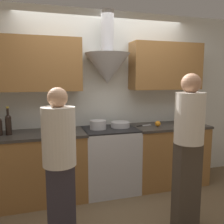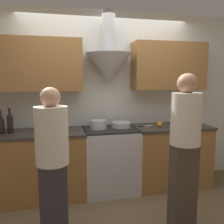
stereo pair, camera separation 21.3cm
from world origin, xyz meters
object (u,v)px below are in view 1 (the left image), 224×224
object	(u,v)px
orange_fruit	(158,124)
person_foreground_left	(60,163)
person_foreground_right	(188,144)
stove_range	(110,159)
mixing_bowl	(120,125)
wine_bottle_5	(8,124)
saucepan	(187,121)
stock_pot	(98,125)

from	to	relation	value
orange_fruit	person_foreground_left	xyz separation A→B (m)	(-1.49, -0.97, -0.10)
person_foreground_right	stove_range	bearing A→B (deg)	117.04
orange_fruit	person_foreground_right	size ratio (longest dim) A/B	0.05
stove_range	orange_fruit	distance (m)	0.87
stove_range	orange_fruit	xyz separation A→B (m)	(0.72, -0.06, 0.50)
orange_fruit	mixing_bowl	bearing A→B (deg)	168.20
wine_bottle_5	mixing_bowl	size ratio (longest dim) A/B	1.30
saucepan	orange_fruit	bearing A→B (deg)	-172.87
stock_pot	saucepan	world-z (taller)	stock_pot
saucepan	person_foreground_right	distance (m)	1.29
wine_bottle_5	saucepan	bearing A→B (deg)	0.05
saucepan	person_foreground_left	bearing A→B (deg)	-152.94
stock_pot	stove_range	bearing A→B (deg)	-6.83
mixing_bowl	person_foreground_right	bearing A→B (deg)	-71.40
wine_bottle_5	stock_pot	bearing A→B (deg)	0.89
saucepan	stove_range	bearing A→B (deg)	-179.79
wine_bottle_5	person_foreground_left	xyz separation A→B (m)	(0.55, -1.03, -0.20)
mixing_bowl	orange_fruit	distance (m)	0.56
stove_range	person_foreground_left	distance (m)	1.35
stock_pot	person_foreground_left	world-z (taller)	person_foreground_left
stove_range	saucepan	xyz separation A→B (m)	(1.25, 0.00, 0.50)
stove_range	mixing_bowl	size ratio (longest dim) A/B	3.31
stock_pot	person_foreground_left	xyz separation A→B (m)	(-0.60, -1.05, -0.12)
stock_pot	person_foreground_left	bearing A→B (deg)	-119.88
orange_fruit	person_foreground_left	size ratio (longest dim) A/B	0.05
person_foreground_right	stock_pot	bearing A→B (deg)	123.25
stove_range	person_foreground_right	xyz separation A→B (m)	(0.55, -1.07, 0.47)
person_foreground_right	saucepan	bearing A→B (deg)	56.87
person_foreground_right	wine_bottle_5	bearing A→B (deg)	150.09
stove_range	mixing_bowl	distance (m)	0.52
person_foreground_left	person_foreground_right	distance (m)	1.32
stock_pot	person_foreground_right	bearing A→B (deg)	-56.75
orange_fruit	saucepan	bearing A→B (deg)	7.13
saucepan	person_foreground_right	bearing A→B (deg)	-123.13
mixing_bowl	orange_fruit	xyz separation A→B (m)	(0.55, -0.11, 0.00)
stock_pot	person_foreground_right	xyz separation A→B (m)	(0.72, -1.10, -0.04)
wine_bottle_5	person_foreground_left	size ratio (longest dim) A/B	0.23
wine_bottle_5	saucepan	world-z (taller)	wine_bottle_5
stove_range	person_foreground_left	world-z (taller)	person_foreground_left
stove_range	person_foreground_left	bearing A→B (deg)	-126.88
saucepan	person_foreground_left	distance (m)	2.28
stove_range	mixing_bowl	world-z (taller)	mixing_bowl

